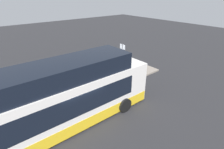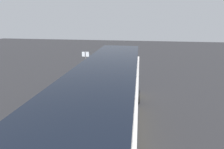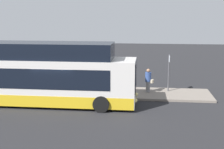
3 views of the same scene
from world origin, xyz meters
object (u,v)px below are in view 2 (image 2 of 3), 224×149
passenger_waiting (86,74)px  sign_post (86,62)px  bus_lead (109,109)px  passenger_boarding (71,102)px  suitcase (78,115)px  passenger_with_bags (67,84)px

passenger_waiting → sign_post: sign_post is taller
bus_lead → passenger_boarding: 3.03m
bus_lead → passenger_waiting: bus_lead is taller
suitcase → sign_post: (7.03, 1.64, 1.32)m
passenger_boarding → passenger_with_bags: 3.21m
passenger_with_bags → suitcase: (-3.13, -1.89, -0.60)m
bus_lead → suitcase: bus_lead is taller
passenger_waiting → passenger_with_bags: passenger_with_bags is taller
bus_lead → suitcase: (1.37, 2.01, -1.27)m
passenger_waiting → passenger_with_bags: 2.56m
passenger_with_bags → suitcase: passenger_with_bags is taller
bus_lead → sign_post: (8.39, 3.65, 0.05)m
suitcase → sign_post: 7.33m
passenger_with_bags → suitcase: 3.70m
passenger_with_bags → bus_lead: bearing=-33.2°
bus_lead → suitcase: 2.74m
passenger_boarding → sign_post: size_ratio=0.68×
passenger_waiting → sign_post: (1.43, 0.44, 0.75)m
passenger_boarding → passenger_waiting: 5.40m
bus_lead → passenger_boarding: bus_lead is taller
suitcase → passenger_boarding: bearing=63.7°
passenger_waiting → bus_lead: bearing=-42.2°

